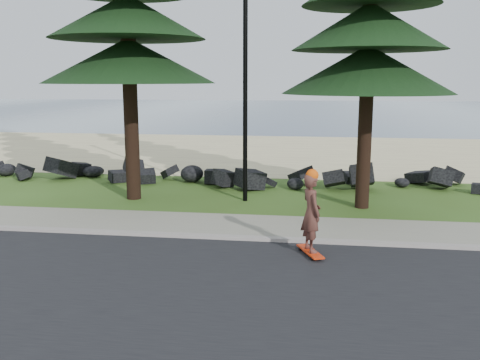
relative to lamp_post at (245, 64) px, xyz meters
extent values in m
plane|color=#38541A|center=(0.00, -3.20, -4.13)|extent=(160.00, 160.00, 0.00)
cube|color=black|center=(0.00, -7.70, -4.12)|extent=(160.00, 7.00, 0.02)
cube|color=#9C938C|center=(0.00, -4.10, -4.08)|extent=(160.00, 0.20, 0.10)
cube|color=gray|center=(0.00, -3.00, -4.09)|extent=(160.00, 2.00, 0.08)
cube|color=tan|center=(0.00, 11.30, -4.13)|extent=(160.00, 15.00, 0.01)
cube|color=#354B65|center=(0.00, 47.80, -4.13)|extent=(160.00, 58.00, 0.01)
cylinder|color=black|center=(0.00, 0.00, -0.13)|extent=(0.14, 0.14, 8.00)
cube|color=red|center=(2.06, -4.99, -4.04)|extent=(0.62, 1.01, 0.03)
imported|color=#562F27|center=(2.06, -4.99, -3.19)|extent=(0.60, 0.71, 1.66)
sphere|color=#E8530C|center=(2.06, -4.99, -2.39)|extent=(0.27, 0.27, 0.27)
camera|label=1|loc=(2.11, -15.97, -0.42)|focal=40.00mm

